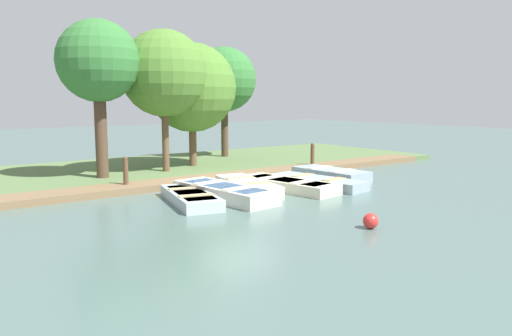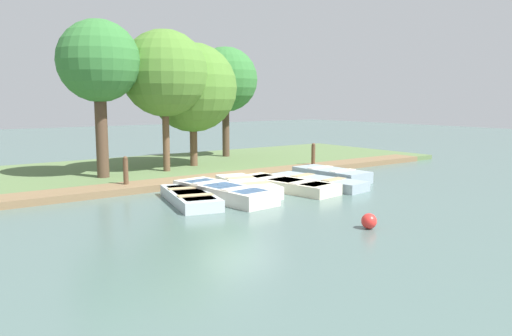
{
  "view_description": "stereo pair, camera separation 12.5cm",
  "coord_description": "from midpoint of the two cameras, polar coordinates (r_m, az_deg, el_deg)",
  "views": [
    {
      "loc": [
        13.28,
        -9.23,
        2.9
      ],
      "look_at": [
        0.28,
        0.45,
        0.65
      ],
      "focal_mm": 35.0,
      "sensor_mm": 36.0,
      "label": 1
    },
    {
      "loc": [
        13.36,
        -9.13,
        2.9
      ],
      "look_at": [
        0.28,
        0.45,
        0.65
      ],
      "focal_mm": 35.0,
      "sensor_mm": 36.0,
      "label": 2
    }
  ],
  "objects": [
    {
      "name": "ground_plane",
      "position": [
        16.43,
        -2.07,
        -2.27
      ],
      "size": [
        80.0,
        80.0,
        0.0
      ],
      "primitive_type": "plane",
      "color": "#4C6660"
    },
    {
      "name": "shore_bank",
      "position": [
        20.68,
        -9.96,
        0.0
      ],
      "size": [
        8.0,
        24.0,
        0.2
      ],
      "color": "#567042",
      "rests_on": "ground_plane"
    },
    {
      "name": "dock_walkway",
      "position": [
        17.69,
        -4.92,
        -1.21
      ],
      "size": [
        1.25,
        21.51,
        0.21
      ],
      "color": "brown",
      "rests_on": "ground_plane"
    },
    {
      "name": "rowboat_0",
      "position": [
        14.14,
        -7.75,
        -3.32
      ],
      "size": [
        3.21,
        1.75,
        0.34
      ],
      "rotation": [
        0.0,
        0.0,
        -0.24
      ],
      "color": "#B2BCC1",
      "rests_on": "ground_plane"
    },
    {
      "name": "rowboat_1",
      "position": [
        14.55,
        -3.91,
        -2.75
      ],
      "size": [
        3.66,
        1.53,
        0.43
      ],
      "rotation": [
        0.0,
        0.0,
        0.1
      ],
      "color": "beige",
      "rests_on": "ground_plane"
    },
    {
      "name": "rowboat_2",
      "position": [
        15.61,
        -1.22,
        -2.07
      ],
      "size": [
        3.19,
        1.57,
        0.4
      ],
      "rotation": [
        0.0,
        0.0,
        -0.2
      ],
      "color": "silver",
      "rests_on": "ground_plane"
    },
    {
      "name": "rowboat_3",
      "position": [
        16.03,
        3.4,
        -1.89
      ],
      "size": [
        3.61,
        1.61,
        0.36
      ],
      "rotation": [
        0.0,
        0.0,
        0.15
      ],
      "color": "beige",
      "rests_on": "ground_plane"
    },
    {
      "name": "rowboat_4",
      "position": [
        16.74,
        6.84,
        -1.57
      ],
      "size": [
        3.52,
        1.57,
        0.33
      ],
      "rotation": [
        0.0,
        0.0,
        0.17
      ],
      "color": "#8C9EA8",
      "rests_on": "ground_plane"
    },
    {
      "name": "rowboat_5",
      "position": [
        18.17,
        8.34,
        -0.71
      ],
      "size": [
        2.89,
        1.35,
        0.42
      ],
      "rotation": [
        0.0,
        0.0,
        0.06
      ],
      "color": "#8C9EA8",
      "rests_on": "ground_plane"
    },
    {
      "name": "mooring_post_near",
      "position": [
        16.3,
        -14.88,
        -0.62
      ],
      "size": [
        0.16,
        0.16,
        1.11
      ],
      "color": "brown",
      "rests_on": "ground_plane"
    },
    {
      "name": "mooring_post_far",
      "position": [
        20.64,
        6.29,
        1.34
      ],
      "size": [
        0.16,
        0.16,
        1.11
      ],
      "color": "brown",
      "rests_on": "ground_plane"
    },
    {
      "name": "buoy",
      "position": [
        11.56,
        12.67,
        -5.92
      ],
      "size": [
        0.35,
        0.35,
        0.35
      ],
      "color": "red",
      "rests_on": "ground_plane"
    },
    {
      "name": "park_tree_far_left",
      "position": [
        17.92,
        -17.8,
        11.38
      ],
      "size": [
        2.77,
        2.77,
        5.55
      ],
      "color": "#4C3828",
      "rests_on": "ground_plane"
    },
    {
      "name": "park_tree_left",
      "position": [
        18.94,
        -10.68,
        10.56
      ],
      "size": [
        3.19,
        3.19,
        5.43
      ],
      "color": "brown",
      "rests_on": "ground_plane"
    },
    {
      "name": "park_tree_center",
      "position": [
        20.33,
        -7.52,
        9.07
      ],
      "size": [
        3.55,
        3.55,
        5.13
      ],
      "color": "brown",
      "rests_on": "ground_plane"
    },
    {
      "name": "park_tree_right",
      "position": [
        23.57,
        -3.81,
        10.01
      ],
      "size": [
        3.0,
        3.0,
        5.3
      ],
      "color": "#4C3828",
      "rests_on": "ground_plane"
    }
  ]
}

